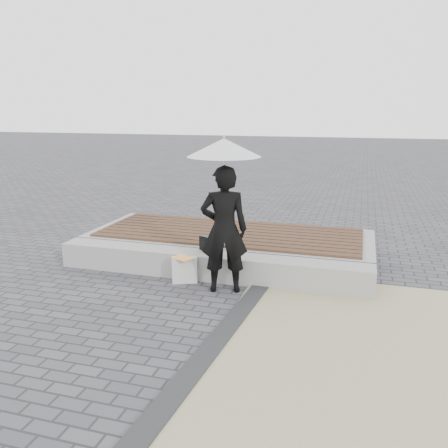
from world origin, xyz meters
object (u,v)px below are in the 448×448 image
at_px(woman, 224,230).
at_px(seating_ledge, 209,265).
at_px(parasol, 224,148).
at_px(handbag, 209,244).
at_px(canvas_tote, 184,270).

bearing_deg(woman, seating_ledge, -65.90).
distance_m(seating_ledge, parasol, 1.96).
distance_m(parasol, handbag, 1.71).
xyz_separation_m(parasol, canvas_tote, (-0.67, 0.14, -1.87)).
height_order(woman, canvas_tote, woman).
xyz_separation_m(seating_ledge, parasol, (0.39, -0.45, 1.87)).
xyz_separation_m(seating_ledge, handbag, (-0.02, 0.12, 0.31)).
xyz_separation_m(woman, parasol, (-0.00, 0.00, 1.15)).
distance_m(handbag, canvas_tote, 0.59).
distance_m(seating_ledge, woman, 0.93).
relative_size(woman, parasol, 1.42).
distance_m(woman, parasol, 1.15).
bearing_deg(canvas_tote, seating_ledge, 23.55).
relative_size(woman, canvas_tote, 4.61).
height_order(seating_ledge, woman, woman).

